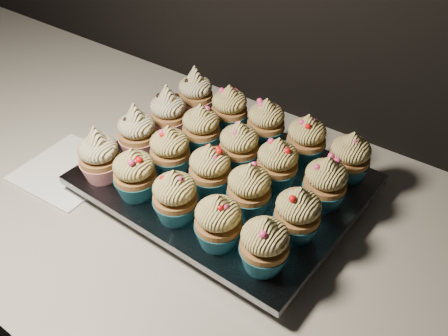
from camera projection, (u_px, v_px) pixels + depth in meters
name	position (u px, v px, depth m)	size (l,w,h in m)	color
worktop	(255.00, 238.00, 0.74)	(2.44, 0.64, 0.04)	beige
napkin	(70.00, 170.00, 0.83)	(0.15, 0.15, 0.00)	white
baking_tray	(224.00, 187.00, 0.79)	(0.37, 0.28, 0.02)	black
foil_lining	(224.00, 179.00, 0.78)	(0.40, 0.32, 0.01)	silver
cupcake_0	(99.00, 156.00, 0.75)	(0.06, 0.06, 0.10)	red
cupcake_1	(135.00, 174.00, 0.72)	(0.06, 0.06, 0.08)	#175B6F
cupcake_2	(175.00, 197.00, 0.68)	(0.06, 0.06, 0.08)	#175B6F
cupcake_3	(218.00, 222.00, 0.64)	(0.06, 0.06, 0.08)	#175B6F
cupcake_4	(264.00, 244.00, 0.61)	(0.06, 0.06, 0.08)	#175B6F
cupcake_5	(137.00, 132.00, 0.80)	(0.06, 0.06, 0.10)	red
cupcake_6	(170.00, 151.00, 0.76)	(0.06, 0.06, 0.08)	#175B6F
cupcake_7	(210.00, 170.00, 0.73)	(0.06, 0.06, 0.08)	#175B6F
cupcake_8	(249.00, 189.00, 0.69)	(0.06, 0.06, 0.08)	#175B6F
cupcake_9	(298.00, 214.00, 0.65)	(0.06, 0.06, 0.08)	#175B6F
cupcake_10	(168.00, 113.00, 0.84)	(0.06, 0.06, 0.10)	red
cupcake_11	(201.00, 128.00, 0.81)	(0.06, 0.06, 0.08)	#175B6F
cupcake_12	(239.00, 146.00, 0.77)	(0.06, 0.06, 0.08)	#175B6F
cupcake_13	(277.00, 163.00, 0.74)	(0.06, 0.06, 0.08)	#175B6F
cupcake_14	(325.00, 183.00, 0.70)	(0.06, 0.06, 0.08)	#175B6F
cupcake_15	(196.00, 93.00, 0.89)	(0.06, 0.06, 0.10)	red
cupcake_16	(229.00, 109.00, 0.85)	(0.06, 0.06, 0.08)	#175B6F
cupcake_17	(266.00, 123.00, 0.82)	(0.06, 0.06, 0.08)	#175B6F
cupcake_18	(306.00, 139.00, 0.78)	(0.06, 0.06, 0.08)	#175B6F
cupcake_19	(349.00, 157.00, 0.75)	(0.06, 0.06, 0.08)	#175B6F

